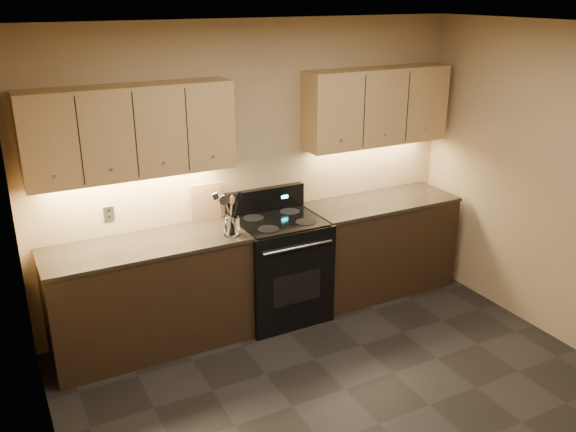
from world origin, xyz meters
The scene contains 17 objects.
floor centered at (0.00, 0.00, 0.00)m, with size 4.00×4.00×0.00m, color black.
ceiling centered at (0.00, 0.00, 2.60)m, with size 4.00×4.00×0.00m, color silver.
wall_back centered at (0.00, 2.00, 1.30)m, with size 4.00×0.04×2.60m, color tan.
wall_left centered at (-2.00, 0.00, 1.30)m, with size 0.04×4.00×2.60m, color tan.
counter_left centered at (-1.10, 1.70, 0.47)m, with size 1.62×0.62×0.93m.
counter_right centered at (1.18, 1.70, 0.47)m, with size 1.46×0.62×0.93m.
stove centered at (0.08, 1.68, 0.48)m, with size 0.76×0.68×1.14m.
upper_cab_left centered at (-1.10, 1.85, 1.80)m, with size 1.60×0.30×0.70m, color tan.
upper_cab_right centered at (1.18, 1.85, 1.80)m, with size 1.44×0.30×0.70m, color tan.
outlet_plate centered at (-1.30, 1.99, 1.12)m, with size 0.09×0.01×0.12m, color #B2B5BA.
utensil_crock centered at (-0.42, 1.55, 1.01)m, with size 0.16×0.16×0.16m.
cutting_board centered at (-0.48, 1.97, 1.10)m, with size 0.27×0.02×0.34m, color tan.
wooden_spoon centered at (-0.45, 1.54, 1.10)m, with size 0.06×0.06×0.31m, color tan, non-canonical shape.
black_spoon centered at (-0.41, 1.58, 1.12)m, with size 0.06×0.06×0.35m, color black, non-canonical shape.
black_turner centered at (-0.41, 1.54, 1.11)m, with size 0.08×0.08×0.32m, color black, non-canonical shape.
steel_spatula centered at (-0.40, 1.57, 1.14)m, with size 0.08×0.08×0.39m, color silver, non-canonical shape.
steel_skimmer centered at (-0.38, 1.54, 1.11)m, with size 0.09×0.09×0.34m, color silver, non-canonical shape.
Camera 1 is at (-2.15, -2.75, 2.82)m, focal length 38.00 mm.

